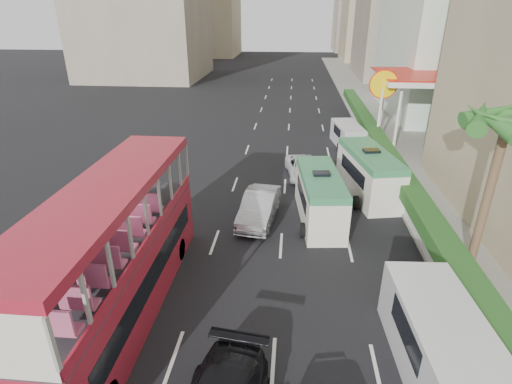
# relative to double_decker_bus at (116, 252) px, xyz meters

# --- Properties ---
(ground_plane) EXTENTS (200.00, 200.00, 0.00)m
(ground_plane) POSITION_rel_double_decker_bus_xyz_m (6.00, 0.00, -2.53)
(ground_plane) COLOR black
(ground_plane) RESTS_ON ground
(double_decker_bus) EXTENTS (2.50, 11.00, 5.06)m
(double_decker_bus) POSITION_rel_double_decker_bus_xyz_m (0.00, 0.00, 0.00)
(double_decker_bus) COLOR #A61C2D
(double_decker_bus) RESTS_ON ground
(car_silver_lane_a) EXTENTS (2.15, 4.78, 1.52)m
(car_silver_lane_a) POSITION_rel_double_decker_bus_xyz_m (4.35, 7.44, -2.53)
(car_silver_lane_a) COLOR #B5B7BC
(car_silver_lane_a) RESTS_ON ground
(van_asset) EXTENTS (2.53, 4.48, 1.18)m
(van_asset) POSITION_rel_double_decker_bus_xyz_m (6.72, 13.84, -2.53)
(van_asset) COLOR silver
(van_asset) RESTS_ON ground
(minibus_near) EXTENTS (2.49, 5.89, 2.54)m
(minibus_near) POSITION_rel_double_decker_bus_xyz_m (7.48, 7.84, -1.26)
(minibus_near) COLOR silver
(minibus_near) RESTS_ON ground
(minibus_far) EXTENTS (3.17, 6.34, 2.69)m
(minibus_far) POSITION_rel_double_decker_bus_xyz_m (10.53, 11.25, -1.19)
(minibus_far) COLOR silver
(minibus_far) RESTS_ON ground
(panel_van_near) EXTENTS (2.45, 5.51, 2.16)m
(panel_van_near) POSITION_rel_double_decker_bus_xyz_m (10.56, -1.77, -1.45)
(panel_van_near) COLOR silver
(panel_van_near) RESTS_ON ground
(panel_van_far) EXTENTS (2.43, 4.65, 1.77)m
(panel_van_far) POSITION_rel_double_decker_bus_xyz_m (10.42, 20.76, -1.65)
(panel_van_far) COLOR silver
(panel_van_far) RESTS_ON ground
(sidewalk) EXTENTS (6.00, 120.00, 0.18)m
(sidewalk) POSITION_rel_double_decker_bus_xyz_m (15.00, 25.00, -2.44)
(sidewalk) COLOR #99968C
(sidewalk) RESTS_ON ground
(kerb_wall) EXTENTS (0.30, 44.00, 1.00)m
(kerb_wall) POSITION_rel_double_decker_bus_xyz_m (12.20, 14.00, -1.85)
(kerb_wall) COLOR silver
(kerb_wall) RESTS_ON sidewalk
(hedge) EXTENTS (1.10, 44.00, 0.70)m
(hedge) POSITION_rel_double_decker_bus_xyz_m (12.20, 14.00, -1.00)
(hedge) COLOR #2D6626
(hedge) RESTS_ON kerb_wall
(palm_tree) EXTENTS (0.36, 0.36, 6.40)m
(palm_tree) POSITION_rel_double_decker_bus_xyz_m (13.80, 4.00, 0.85)
(palm_tree) COLOR brown
(palm_tree) RESTS_ON sidewalk
(shell_station) EXTENTS (6.50, 8.00, 5.50)m
(shell_station) POSITION_rel_double_decker_bus_xyz_m (16.00, 23.00, 0.22)
(shell_station) COLOR silver
(shell_station) RESTS_ON ground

